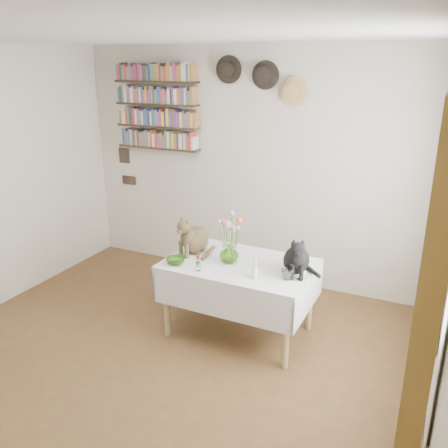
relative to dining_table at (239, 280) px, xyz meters
The scene contains 15 objects.
room 1.35m from the dining_table, 109.91° to the right, with size 4.08×4.58×2.58m.
curtain 2.03m from the dining_table, 38.08° to the right, with size 0.12×0.38×2.10m, color brown.
dining_table is the anchor object (origin of this frame).
tabby_cat 0.58m from the dining_table, behind, with size 0.25×0.32×0.37m, color brown, non-canonical shape.
black_cat 0.60m from the dining_table, ahead, with size 0.23×0.29×0.35m, color black, non-canonical shape.
flower_vase 0.27m from the dining_table, 163.67° to the right, with size 0.16×0.16×0.17m, color #7ECB3F.
green_bowl 0.58m from the dining_table, 152.74° to the right, with size 0.16×0.16×0.05m, color #7ECB3F.
drinking_glass 0.54m from the dining_table, 16.47° to the right, with size 0.10×0.10×0.09m, color white.
candlestick 0.40m from the dining_table, 44.05° to the right, with size 0.05×0.05×0.17m.
berry_jar 0.46m from the dining_table, 130.43° to the right, with size 0.05×0.05×0.18m.
porcelain_figurine 0.59m from the dining_table, ahead, with size 0.05×0.05×0.10m.
flower_bouquet 0.51m from the dining_table, 169.57° to the right, with size 0.17×0.13×0.39m.
bookshelf_unit 2.28m from the dining_table, 143.65° to the left, with size 1.00×0.16×0.91m.
wall_hats 2.02m from the dining_table, 103.52° to the left, with size 0.98×0.09×0.48m.
wall_art_plaques 2.41m from the dining_table, 150.00° to the left, with size 0.21×0.02×0.44m.
Camera 1 is at (1.88, -2.39, 2.32)m, focal length 38.00 mm.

